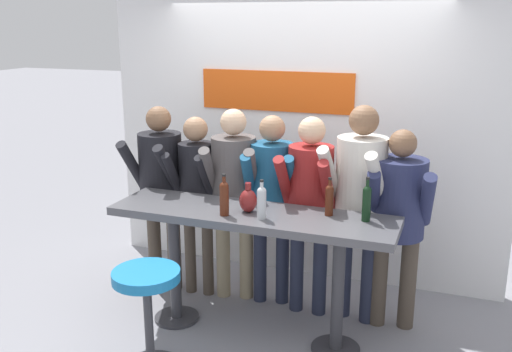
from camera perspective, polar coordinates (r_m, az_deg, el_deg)
The scene contains 16 objects.
ground_plane at distance 4.58m, azimuth -0.38°, elevation -15.47°, with size 40.00×40.00×0.00m, color gray.
back_wall at distance 5.26m, azimuth 4.50°, elevation 3.53°, with size 3.71×0.12×2.54m.
tasting_table at distance 4.22m, azimuth -0.40°, elevation -5.81°, with size 2.11×0.56×1.00m.
bar_stool at distance 3.96m, azimuth -10.78°, elevation -12.56°, with size 0.47×0.47×0.76m.
person_far_left at distance 5.00m, azimuth -9.53°, elevation -0.30°, with size 0.46×0.55×1.65m.
person_left at distance 4.85m, azimuth -5.96°, elevation -1.01°, with size 0.38×0.49×1.58m.
person_center_left at distance 4.75m, azimuth -2.23°, elevation -0.88°, with size 0.51×0.60×1.66m.
person_center at distance 4.67m, azimuth 1.57°, elevation -1.43°, with size 0.48×0.57×1.62m.
person_center_right at distance 4.51m, azimuth 5.41°, elevation -1.94°, with size 0.42×0.52×1.64m.
person_right at distance 4.44m, azimuth 10.35°, elevation -1.55°, with size 0.52×0.62×1.74m.
person_far_right at distance 4.43m, azimuth 14.05°, elevation -3.32°, with size 0.52×0.58×1.58m.
wine_bottle_0 at distance 4.01m, azimuth 11.01°, elevation -2.53°, with size 0.06×0.06×0.32m.
wine_bottle_1 at distance 4.06m, azimuth -3.20°, elevation -2.07°, with size 0.07×0.07×0.31m.
wine_bottle_2 at distance 3.98m, azimuth 0.57°, elevation -2.52°, with size 0.07×0.07×0.28m.
wine_bottle_3 at distance 4.09m, azimuth 7.35°, elevation -2.23°, with size 0.06×0.06×0.28m.
decorative_vase at distance 4.14m, azimuth -0.79°, elevation -2.44°, with size 0.13×0.13×0.22m.
Camera 1 is at (1.40, -3.68, 2.35)m, focal length 40.00 mm.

